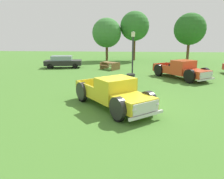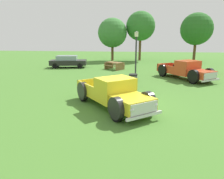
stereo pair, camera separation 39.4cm
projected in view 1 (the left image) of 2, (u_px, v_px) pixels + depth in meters
The scene contains 10 objects.
ground_plane at pixel (125, 107), 10.65m from camera, with size 80.00×80.00×0.00m, color #477A2D.
pickup_truck_foreground at pixel (116, 94), 10.23m from camera, with size 4.53×5.03×1.54m.
pickup_truck_behind_left at pixel (184, 70), 17.43m from camera, with size 4.39×5.24×1.57m.
sedan_distant_b at pixel (63, 61), 23.86m from camera, with size 4.28×2.33×1.35m.
lamp_post_near at pixel (133, 55), 16.47m from camera, with size 0.36×0.36×3.88m.
picnic_table at pixel (110, 65), 22.72m from camera, with size 2.32×2.24×0.78m.
trash_can at pixel (131, 81), 14.68m from camera, with size 0.59×0.59×0.95m.
oak_tree_east at pixel (107, 33), 30.21m from camera, with size 4.17×4.17×6.06m.
oak_tree_west at pixel (135, 26), 30.51m from camera, with size 4.19×4.19×7.03m.
oak_tree_center at pixel (190, 29), 28.63m from camera, with size 4.26×4.26×6.57m.
Camera 1 is at (0.18, -10.13, 3.46)m, focal length 33.75 mm.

